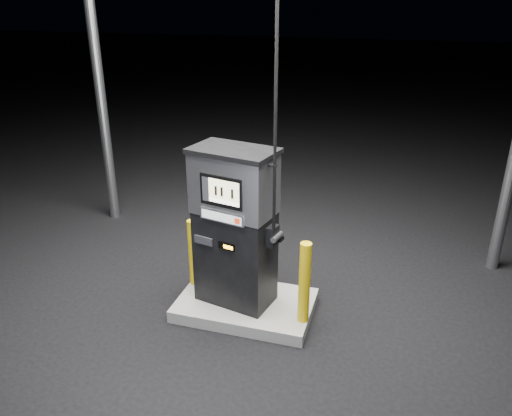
# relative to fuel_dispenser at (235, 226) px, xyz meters

# --- Properties ---
(ground) EXTENTS (80.00, 80.00, 0.00)m
(ground) POSITION_rel_fuel_dispenser_xyz_m (0.12, 0.00, -1.11)
(ground) COLOR black
(ground) RESTS_ON ground
(pump_island) EXTENTS (1.60, 1.00, 0.15)m
(pump_island) POSITION_rel_fuel_dispenser_xyz_m (0.12, 0.00, -1.04)
(pump_island) COLOR slate
(pump_island) RESTS_ON ground
(fuel_dispenser) EXTENTS (1.08, 0.73, 3.89)m
(fuel_dispenser) POSITION_rel_fuel_dispenser_xyz_m (0.00, 0.00, 0.00)
(fuel_dispenser) COLOR black
(fuel_dispenser) RESTS_ON pump_island
(bollard_left) EXTENTS (0.12, 0.12, 0.87)m
(bollard_left) POSITION_rel_fuel_dispenser_xyz_m (-0.62, 0.19, -0.53)
(bollard_left) COLOR gold
(bollard_left) RESTS_ON pump_island
(bollard_right) EXTENTS (0.17, 0.17, 0.97)m
(bollard_right) POSITION_rel_fuel_dispenser_xyz_m (0.86, -0.19, -0.48)
(bollard_right) COLOR gold
(bollard_right) RESTS_ON pump_island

